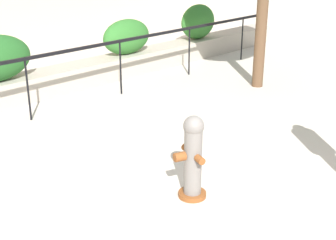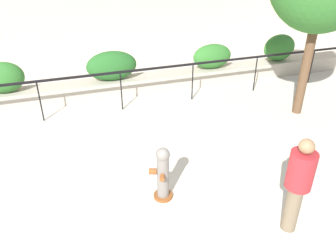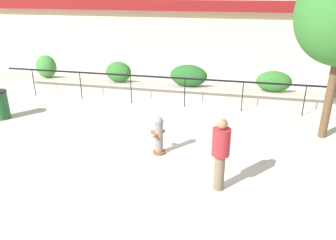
% 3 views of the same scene
% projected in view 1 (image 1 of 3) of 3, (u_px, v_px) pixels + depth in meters
% --- Properties ---
extents(ground_plane, '(120.00, 120.00, 0.00)m').
position_uv_depth(ground_plane, '(261.00, 227.00, 5.26)').
color(ground_plane, beige).
extents(planter_wall_low, '(18.00, 0.70, 0.50)m').
position_uv_depth(planter_wall_low, '(0.00, 94.00, 9.07)').
color(planter_wall_low, '#ADA393').
rests_on(planter_wall_low, ground).
extents(fence_railing_segment, '(15.00, 0.05, 1.15)m').
position_uv_depth(fence_railing_segment, '(25.00, 65.00, 8.08)').
color(fence_railing_segment, black).
rests_on(fence_railing_segment, ground).
extents(hedge_bush_3, '(1.34, 0.62, 0.82)m').
position_uv_depth(hedge_bush_3, '(127.00, 37.00, 11.04)').
color(hedge_bush_3, '#2D6B28').
rests_on(hedge_bush_3, planter_wall_low).
extents(hedge_bush_4, '(1.20, 0.61, 0.93)m').
position_uv_depth(hedge_bush_4, '(198.00, 22.00, 12.77)').
color(hedge_bush_4, '#2D6B28').
rests_on(hedge_bush_4, planter_wall_low).
extents(fire_hydrant, '(0.48, 0.47, 1.08)m').
position_uv_depth(fire_hydrant, '(193.00, 157.00, 5.70)').
color(fire_hydrant, brown).
rests_on(fire_hydrant, ground).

